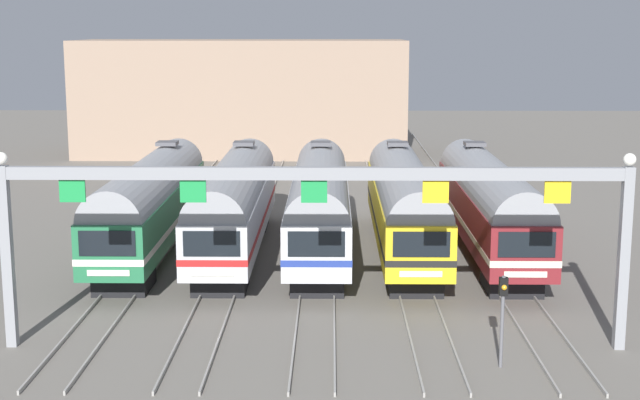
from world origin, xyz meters
name	(u,v)px	position (x,y,z in m)	size (l,w,h in m)	color
ground_plane	(319,255)	(0.00, 0.00, 0.00)	(160.00, 160.00, 0.00)	slate
track_bed	(323,193)	(0.00, 17.00, 0.07)	(18.22, 70.00, 0.15)	gray
commuter_train_green	(151,201)	(-8.36, 0.00, 2.69)	(2.88, 18.06, 5.05)	#236B42
commuter_train_stainless	(235,202)	(-4.18, 0.00, 2.69)	(2.88, 18.06, 5.05)	#B2B5BA
commuter_train_silver	(319,202)	(0.00, 0.00, 2.69)	(2.88, 18.06, 5.05)	silver
commuter_train_yellow	(404,202)	(4.18, 0.00, 2.69)	(2.88, 18.06, 5.05)	gold
commuter_train_maroon	(489,202)	(8.36, 0.00, 2.69)	(2.88, 18.06, 5.05)	maroon
catenary_gantry	(314,202)	(0.00, -13.50, 5.25)	(21.95, 0.44, 6.97)	gray
yard_signal_mast	(503,304)	(6.27, -15.39, 2.19)	(0.28, 0.35, 3.15)	#59595E
maintenance_building	(243,97)	(-7.32, 37.25, 5.01)	(28.56, 10.00, 10.03)	gray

